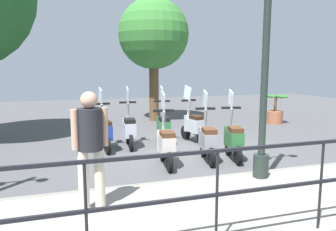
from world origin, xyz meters
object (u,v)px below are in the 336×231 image
Objects in this scene: pedestrian_distant at (90,142)px; scooter_near_2 at (166,143)px; scooter_far_0 at (194,125)px; lamp_post_near at (265,76)px; potted_palm at (275,111)px; scooter_far_3 at (104,131)px; tree_distant at (154,34)px; scooter_far_1 at (163,127)px; scooter_near_1 at (208,140)px; scooter_far_2 at (129,129)px; scooter_near_0 at (233,138)px.

pedestrian_distant is 2.67m from scooter_near_2.
lamp_post_near is at bearing 166.94° from scooter_far_0.
lamp_post_near is 6.86m from potted_palm.
pedestrian_distant is at bearing 166.26° from scooter_far_3.
lamp_post_near is 2.59× the size of scooter_far_0.
scooter_far_1 is at bearing 168.67° from tree_distant.
pedestrian_distant is 1.50× the size of potted_palm.
pedestrian_distant reaches higher than scooter_far_3.
scooter_far_0 is (1.78, -0.39, 0.00)m from scooter_near_1.
scooter_near_1 is at bearing 114.71° from pedestrian_distant.
pedestrian_distant is at bearing 167.12° from scooter_far_2.
scooter_far_1 is at bearing -8.35° from scooter_near_2.
scooter_far_3 is at bearing 63.06° from scooter_near_1.
scooter_far_3 is (-0.15, 2.43, 0.00)m from scooter_far_0.
scooter_far_3 is at bearing 35.71° from lamp_post_near.
scooter_far_3 is (1.67, 2.65, 0.00)m from scooter_near_0.
potted_palm is 5.18m from scooter_far_1.
lamp_post_near is at bearing -148.93° from scooter_far_2.
pedestrian_distant is at bearing 159.37° from tree_distant.
tree_distant is 4.80m from scooter_far_0.
scooter_far_2 is at bearing 108.77° from potted_palm.
tree_distant is at bearing 145.71° from pedestrian_distant.
scooter_near_2 is 2.00m from scooter_far_3.
scooter_near_2 is 1.89m from scooter_far_2.
scooter_far_0 is at bearing -91.39° from scooter_far_3.
scooter_near_1 is at bearing -133.60° from scooter_far_3.
tree_distant is 5.29m from potted_palm.
scooter_near_1 is at bearing 176.84° from tree_distant.
scooter_far_1 is at bearing 137.34° from pedestrian_distant.
scooter_near_1 is 1.00× the size of scooter_far_0.
lamp_post_near reaches higher than scooter_far_2.
scooter_far_1 is at bearing -88.83° from scooter_far_3.
scooter_far_0 is (3.39, -0.11, -1.42)m from lamp_post_near.
lamp_post_near is 2.59× the size of scooter_far_3.
scooter_near_2 is 1.00× the size of scooter_far_2.
lamp_post_near is 2.50× the size of pedestrian_distant.
pedestrian_distant is 3.85m from scooter_near_0.
scooter_far_2 and scooter_far_3 have the same top height.
pedestrian_distant is at bearing 147.32° from scooter_near_2.
tree_distant is 2.98× the size of scooter_far_0.
scooter_far_3 is at bearing 71.28° from scooter_near_0.
tree_distant is at bearing 63.81° from potted_palm.
scooter_near_2 is 1.00× the size of scooter_far_1.
scooter_near_2 is 1.00× the size of scooter_far_3.
scooter_far_3 is at bearing 108.17° from potted_palm.
pedestrian_distant is 3.79m from scooter_far_3.
scooter_near_1 is (0.04, 0.61, 0.00)m from scooter_near_0.
scooter_far_1 is at bearing -83.93° from scooter_far_2.
scooter_near_1 and scooter_far_0 have the same top height.
scooter_far_2 is (-0.02, 0.92, 0.00)m from scooter_far_1.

